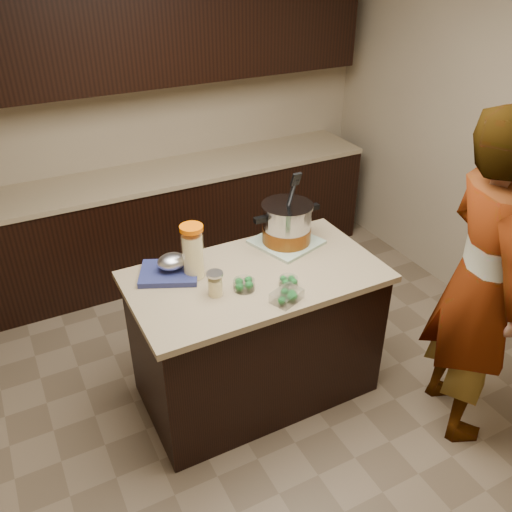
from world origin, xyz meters
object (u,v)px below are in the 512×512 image
(lemonade_pitcher, at_px, (193,254))
(person, at_px, (481,283))
(stock_pot, at_px, (287,226))
(island, at_px, (256,335))

(lemonade_pitcher, bearing_deg, person, -33.90)
(stock_pot, xyz_separation_m, person, (0.65, -0.95, -0.06))
(island, height_order, lemonade_pitcher, lemonade_pitcher)
(stock_pot, height_order, lemonade_pitcher, stock_pot)
(lemonade_pitcher, xyz_separation_m, person, (1.30, -0.87, -0.08))
(stock_pot, xyz_separation_m, lemonade_pitcher, (-0.65, -0.08, 0.02))
(person, bearing_deg, stock_pot, 54.91)
(person, bearing_deg, lemonade_pitcher, 76.77)
(lemonade_pitcher, bearing_deg, island, -24.30)
(island, xyz_separation_m, person, (0.98, -0.73, 0.52))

